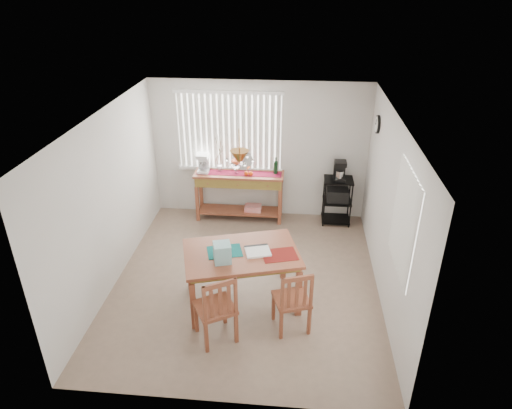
# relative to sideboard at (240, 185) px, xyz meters

# --- Properties ---
(ground) EXTENTS (4.00, 4.50, 0.01)m
(ground) POSITION_rel_sideboard_xyz_m (0.34, -2.00, -0.71)
(ground) COLOR #8D725F
(room_shell) EXTENTS (4.20, 4.70, 2.70)m
(room_shell) POSITION_rel_sideboard_xyz_m (0.35, -1.98, 0.99)
(room_shell) COLOR silver
(room_shell) RESTS_ON ground
(sideboard) EXTENTS (1.66, 0.47, 0.93)m
(sideboard) POSITION_rel_sideboard_xyz_m (0.00, 0.00, 0.00)
(sideboard) COLOR brown
(sideboard) RESTS_ON ground
(sideboard_items) EXTENTS (1.58, 0.40, 0.72)m
(sideboard_items) POSITION_rel_sideboard_xyz_m (-0.28, 0.02, 0.38)
(sideboard_items) COLOR maroon
(sideboard_items) RESTS_ON sideboard
(wire_cart) EXTENTS (0.52, 0.42, 0.89)m
(wire_cart) POSITION_rel_sideboard_xyz_m (1.83, 0.00, -0.17)
(wire_cart) COLOR black
(wire_cart) RESTS_ON ground
(cart_items) EXTENTS (0.21, 0.25, 0.37)m
(cart_items) POSITION_rel_sideboard_xyz_m (1.83, 0.01, 0.36)
(cart_items) COLOR black
(cart_items) RESTS_ON wire_cart
(dining_table) EXTENTS (1.78, 1.40, 0.84)m
(dining_table) POSITION_rel_sideboard_xyz_m (0.33, -2.48, 0.04)
(dining_table) COLOR brown
(dining_table) RESTS_ON ground
(table_items) EXTENTS (1.30, 0.59, 0.27)m
(table_items) POSITION_rel_sideboard_xyz_m (0.23, -2.65, 0.24)
(table_items) COLOR #126867
(table_items) RESTS_ON dining_table
(chair_left) EXTENTS (0.64, 0.64, 1.02)m
(chair_left) POSITION_rel_sideboard_xyz_m (0.11, -3.28, -0.20)
(chair_left) COLOR brown
(chair_left) RESTS_ON ground
(chair_right) EXTENTS (0.56, 0.56, 0.96)m
(chair_right) POSITION_rel_sideboard_xyz_m (1.07, -2.99, -0.23)
(chair_right) COLOR brown
(chair_right) RESTS_ON ground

